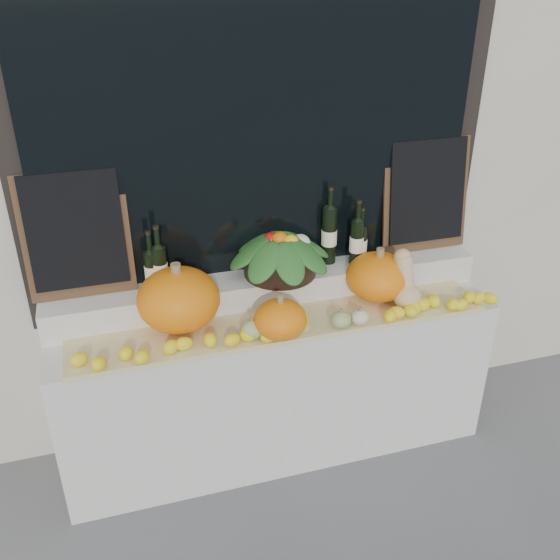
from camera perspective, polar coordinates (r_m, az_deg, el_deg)
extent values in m
cube|color=beige|center=(3.46, -4.11, 23.15)|extent=(7.00, 0.90, 4.50)
cube|color=black|center=(3.08, -1.93, 15.92)|extent=(2.40, 0.04, 2.10)
cube|color=black|center=(3.05, -1.78, 15.81)|extent=(2.20, 0.02, 2.00)
cube|color=silver|center=(3.48, -0.36, -9.30)|extent=(2.30, 0.55, 0.88)
cube|color=silver|center=(3.31, -1.11, -0.64)|extent=(2.30, 0.25, 0.16)
cube|color=tan|center=(3.12, 0.26, -4.10)|extent=(2.10, 0.32, 0.02)
ellipsoid|color=orange|center=(3.04, -9.26, -1.77)|extent=(0.49, 0.49, 0.31)
ellipsoid|color=orange|center=(3.31, 8.97, 0.32)|extent=(0.39, 0.39, 0.25)
ellipsoid|color=orange|center=(2.96, 0.04, -3.63)|extent=(0.27, 0.27, 0.19)
ellipsoid|color=#DAB280|center=(3.27, 11.54, -1.44)|extent=(0.15, 0.15, 0.13)
cylinder|color=#DAB280|center=(3.25, 11.33, 0.66)|extent=(0.09, 0.14, 0.18)
sphere|color=#DAB280|center=(3.25, 11.13, 2.07)|extent=(0.09, 0.09, 0.09)
ellipsoid|color=#357121|center=(3.07, 5.59, -3.63)|extent=(0.10, 0.10, 0.08)
cylinder|color=olive|center=(3.04, 5.64, -2.78)|extent=(0.02, 0.02, 0.02)
ellipsoid|color=#357121|center=(2.97, -2.57, -4.54)|extent=(0.11, 0.11, 0.10)
cylinder|color=olive|center=(2.94, -2.60, -3.58)|extent=(0.02, 0.02, 0.02)
ellipsoid|color=beige|center=(3.02, 1.95, -4.22)|extent=(0.09, 0.09, 0.07)
cylinder|color=olive|center=(3.00, 1.96, -3.50)|extent=(0.02, 0.02, 0.02)
ellipsoid|color=yellow|center=(2.99, 1.44, -3.74)|extent=(0.13, 0.13, 0.15)
cylinder|color=olive|center=(2.94, 1.46, -2.36)|extent=(0.02, 0.02, 0.02)
ellipsoid|color=beige|center=(3.10, 7.29, -3.40)|extent=(0.09, 0.09, 0.08)
cylinder|color=olive|center=(3.08, 7.35, -2.62)|extent=(0.02, 0.02, 0.02)
cylinder|color=black|center=(3.24, -0.01, 1.53)|extent=(0.38, 0.38, 0.12)
cylinder|color=black|center=(3.14, -11.60, 0.80)|extent=(0.07, 0.07, 0.21)
cylinder|color=black|center=(3.07, -11.88, 3.32)|extent=(0.03, 0.03, 0.10)
cylinder|color=white|center=(3.14, -11.58, 0.64)|extent=(0.08, 0.08, 0.08)
cylinder|color=black|center=(3.05, -11.98, 4.27)|extent=(0.03, 0.03, 0.02)
cylinder|color=black|center=(3.12, -10.90, 1.01)|extent=(0.07, 0.07, 0.24)
cylinder|color=black|center=(3.05, -11.19, 3.80)|extent=(0.03, 0.03, 0.10)
cylinder|color=white|center=(3.12, -10.88, 0.84)|extent=(0.08, 0.08, 0.08)
cylinder|color=black|center=(3.02, -11.29, 4.76)|extent=(0.03, 0.03, 0.02)
cylinder|color=black|center=(3.34, 4.51, 4.10)|extent=(0.08, 0.08, 0.31)
cylinder|color=black|center=(3.26, 4.65, 7.40)|extent=(0.03, 0.03, 0.10)
cylinder|color=white|center=(3.34, 4.51, 3.94)|extent=(0.08, 0.08, 0.08)
cylinder|color=black|center=(3.24, 4.69, 8.33)|extent=(0.03, 0.03, 0.02)
cylinder|color=black|center=(3.35, 7.02, 3.46)|extent=(0.07, 0.07, 0.25)
cylinder|color=black|center=(3.28, 7.20, 6.21)|extent=(0.03, 0.03, 0.10)
cylinder|color=white|center=(3.35, 7.01, 3.30)|extent=(0.08, 0.08, 0.08)
cylinder|color=black|center=(3.26, 7.26, 7.12)|extent=(0.03, 0.03, 0.02)
cylinder|color=black|center=(3.38, 7.32, 3.23)|extent=(0.07, 0.07, 0.20)
cylinder|color=black|center=(3.32, 7.48, 5.56)|extent=(0.03, 0.03, 0.10)
cylinder|color=white|center=(3.38, 7.31, 3.07)|extent=(0.08, 0.08, 0.08)
cylinder|color=black|center=(3.30, 7.54, 6.46)|extent=(0.03, 0.03, 0.02)
cube|color=#4C331E|center=(3.11, -18.13, 3.88)|extent=(0.50, 0.10, 0.62)
cube|color=black|center=(3.09, -18.21, 4.27)|extent=(0.44, 0.09, 0.56)
cube|color=#4C331E|center=(3.53, 13.17, 7.52)|extent=(0.50, 0.10, 0.62)
cube|color=black|center=(3.51, 13.34, 7.88)|extent=(0.44, 0.09, 0.56)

